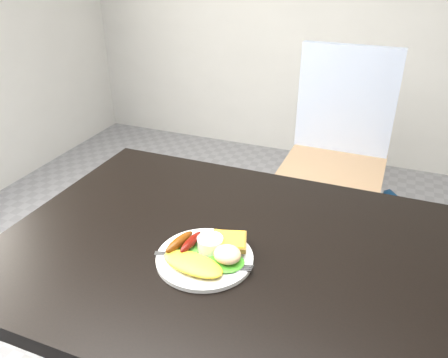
{
  "coord_description": "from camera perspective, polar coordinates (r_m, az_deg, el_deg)",
  "views": [
    {
      "loc": [
        0.25,
        -0.8,
        1.39
      ],
      "look_at": [
        -0.08,
        0.05,
        0.9
      ],
      "focal_mm": 35.0,
      "sensor_mm": 36.0,
      "label": 1
    }
  ],
  "objects": [
    {
      "name": "omelette",
      "position": [
        0.98,
        -4.09,
        -10.98
      ],
      "size": [
        0.16,
        0.09,
        0.02
      ],
      "primitive_type": "ellipsoid",
      "rotation": [
        0.0,
        0.0,
        -0.15
      ],
      "color": "gold",
      "rests_on": "plate"
    },
    {
      "name": "ramekin",
      "position": [
        1.02,
        -1.82,
        -8.52
      ],
      "size": [
        0.06,
        0.06,
        0.03
      ],
      "primitive_type": "cylinder",
      "rotation": [
        0.0,
        0.0,
        0.09
      ],
      "color": "white",
      "rests_on": "plate"
    },
    {
      "name": "sausage_a",
      "position": [
        1.03,
        -5.85,
        -8.14
      ],
      "size": [
        0.04,
        0.1,
        0.02
      ],
      "primitive_type": "ellipsoid",
      "rotation": [
        0.0,
        0.0,
        -0.23
      ],
      "color": "brown",
      "rests_on": "lettuce_left"
    },
    {
      "name": "person",
      "position": [
        1.36,
        17.26,
        3.23
      ],
      "size": [
        0.62,
        0.42,
        1.69
      ],
      "primitive_type": "imported",
      "rotation": [
        0.0,
        0.0,
        3.17
      ],
      "color": "navy",
      "rests_on": "ground"
    },
    {
      "name": "toast_b",
      "position": [
        1.02,
        0.83,
        -8.17
      ],
      "size": [
        0.09,
        0.09,
        0.01
      ],
      "primitive_type": "cube",
      "rotation": [
        0.0,
        0.0,
        0.31
      ],
      "color": "olive",
      "rests_on": "toast_a"
    },
    {
      "name": "fork",
      "position": [
        1.02,
        -4.24,
        -9.84
      ],
      "size": [
        0.17,
        0.07,
        0.0
      ],
      "primitive_type": "cube",
      "rotation": [
        0.0,
        0.0,
        0.33
      ],
      "color": "#ADAFB7",
      "rests_on": "plate"
    },
    {
      "name": "toast_a",
      "position": [
        1.04,
        0.2,
        -8.29
      ],
      "size": [
        0.09,
        0.09,
        0.01
      ],
      "primitive_type": "cube",
      "rotation": [
        0.0,
        0.0,
        0.12
      ],
      "color": "olive",
      "rests_on": "plate"
    },
    {
      "name": "lettuce_left",
      "position": [
        1.04,
        -4.57,
        -8.49
      ],
      "size": [
        0.1,
        0.09,
        0.01
      ],
      "primitive_type": "ellipsoid",
      "rotation": [
        0.0,
        0.0,
        0.15
      ],
      "color": "#36882A",
      "rests_on": "plate"
    },
    {
      "name": "sausage_b",
      "position": [
        1.02,
        -4.34,
        -8.2
      ],
      "size": [
        0.03,
        0.09,
        0.02
      ],
      "primitive_type": "ellipsoid",
      "rotation": [
        0.0,
        0.0,
        -0.11
      ],
      "color": "#5A0B00",
      "rests_on": "lettuce_left"
    },
    {
      "name": "dining_chair",
      "position": [
        2.11,
        13.92,
        0.92
      ],
      "size": [
        0.47,
        0.47,
        0.05
      ],
      "primitive_type": "cube",
      "rotation": [
        0.0,
        0.0,
        -0.02
      ],
      "color": "#A27D59",
      "rests_on": "ground"
    },
    {
      "name": "potato_salad",
      "position": [
        0.98,
        0.45,
        -9.82
      ],
      "size": [
        0.08,
        0.07,
        0.03
      ],
      "primitive_type": "ellipsoid",
      "rotation": [
        0.0,
        0.0,
        -0.28
      ],
      "color": "beige",
      "rests_on": "lettuce_right"
    },
    {
      "name": "plate",
      "position": [
        1.02,
        -2.53,
        -10.27
      ],
      "size": [
        0.22,
        0.22,
        0.01
      ],
      "primitive_type": "cylinder",
      "color": "white",
      "rests_on": "dining_table"
    },
    {
      "name": "lettuce_right",
      "position": [
        0.99,
        0.16,
        -10.76
      ],
      "size": [
        0.11,
        0.1,
        0.01
      ],
      "primitive_type": "ellipsoid",
      "rotation": [
        0.0,
        0.0,
        0.33
      ],
      "color": "#369421",
      "rests_on": "plate"
    },
    {
      "name": "dining_table",
      "position": [
        1.06,
        3.14,
        -10.1
      ],
      "size": [
        1.2,
        0.8,
        0.04
      ],
      "primitive_type": "cube",
      "color": "black",
      "rests_on": "ground"
    }
  ]
}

